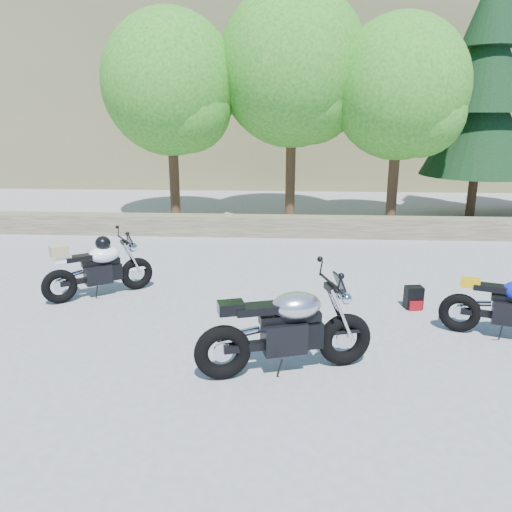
{
  "coord_description": "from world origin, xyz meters",
  "views": [
    {
      "loc": [
        0.67,
        -6.87,
        3.03
      ],
      "look_at": [
        0.2,
        1.0,
        0.75
      ],
      "focal_mm": 35.0,
      "sensor_mm": 36.0,
      "label": 1
    }
  ],
  "objects_px": {
    "silver_bike": "(287,330)",
    "backpack": "(414,298)",
    "blue_bike": "(512,308)",
    "white_bike": "(98,267)"
  },
  "relations": [
    {
      "from": "silver_bike",
      "to": "backpack",
      "type": "bearing_deg",
      "value": 30.25
    },
    {
      "from": "white_bike",
      "to": "backpack",
      "type": "bearing_deg",
      "value": -37.69
    },
    {
      "from": "blue_bike",
      "to": "backpack",
      "type": "distance_m",
      "value": 1.52
    },
    {
      "from": "silver_bike",
      "to": "white_bike",
      "type": "xyz_separation_m",
      "value": [
        -3.18,
        2.4,
        -0.03
      ]
    },
    {
      "from": "silver_bike",
      "to": "blue_bike",
      "type": "distance_m",
      "value": 3.27
    },
    {
      "from": "silver_bike",
      "to": "white_bike",
      "type": "relative_size",
      "value": 1.33
    },
    {
      "from": "silver_bike",
      "to": "blue_bike",
      "type": "xyz_separation_m",
      "value": [
        3.08,
        1.09,
        -0.08
      ]
    },
    {
      "from": "white_bike",
      "to": "backpack",
      "type": "relative_size",
      "value": 4.45
    },
    {
      "from": "silver_bike",
      "to": "backpack",
      "type": "relative_size",
      "value": 5.92
    },
    {
      "from": "white_bike",
      "to": "blue_bike",
      "type": "height_order",
      "value": "white_bike"
    }
  ]
}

